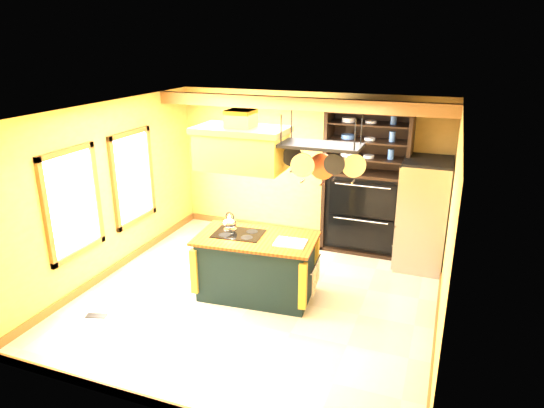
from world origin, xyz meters
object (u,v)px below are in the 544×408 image
Objects in this scene: pot_rack at (321,153)px; hutch at (365,198)px; range_hood at (241,146)px; refrigerator at (422,216)px; kitchen_island at (256,266)px.

hutch is (0.25, 2.20, -1.26)m from pot_rack.
range_hood is at bearing -179.39° from pot_rack.
refrigerator is at bearing 38.89° from range_hood.
hutch is at bearing 161.54° from refrigerator.
refrigerator is at bearing 56.68° from pot_rack.
range_hood is at bearing -141.11° from refrigerator.
hutch is at bearing 83.61° from pot_rack.
refrigerator is at bearing -18.46° from hutch.
pot_rack reaches higher than refrigerator.
range_hood and pot_rack have the same top height.
range_hood is 1.10m from pot_rack.
pot_rack is 2.61m from refrigerator.
range_hood reaches higher than refrigerator.
kitchen_island is 2.87m from refrigerator.
kitchen_island is 1.42× the size of range_hood.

